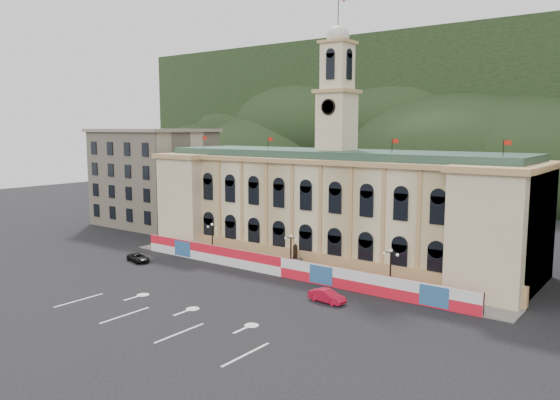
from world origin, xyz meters
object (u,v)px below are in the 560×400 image
Objects in this scene: red_sedan at (327,296)px; black_suv at (138,258)px; statue at (295,263)px; lamp_center at (291,250)px.

red_sedan reaches higher than black_suv.
black_suv is at bearing -156.81° from statue.
black_suv is at bearing -159.18° from lamp_center.
statue is 13.03m from red_sedan.
statue is 0.85× the size of red_sedan.
lamp_center is at bearing -55.92° from black_suv.
red_sedan is at bearing -75.53° from black_suv.
statue is 22.63m from black_suv.
statue reaches higher than black_suv.
black_suv is (-30.86, -0.65, -0.12)m from red_sedan.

